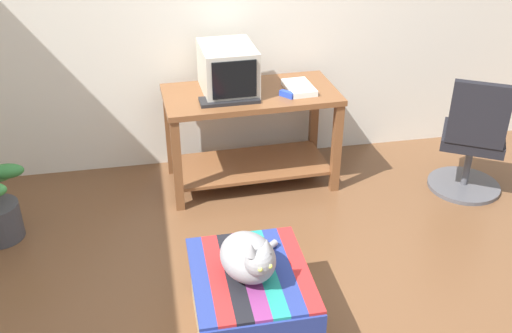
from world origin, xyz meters
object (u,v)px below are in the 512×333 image
(book, at_px, (299,88))
(cat, at_px, (250,258))
(tv_monitor, at_px, (228,69))
(stapler, at_px, (287,94))
(desk, at_px, (251,122))
(keyboard, at_px, (229,100))
(ottoman_with_blanket, at_px, (251,302))
(office_chair, at_px, (472,144))

(book, height_order, cat, book)
(tv_monitor, xyz_separation_m, stapler, (0.38, -0.18, -0.14))
(tv_monitor, bearing_deg, desk, -20.54)
(keyboard, bearing_deg, ottoman_with_blanket, -95.94)
(keyboard, bearing_deg, stapler, -0.19)
(ottoman_with_blanket, relative_size, office_chair, 0.78)
(tv_monitor, distance_m, book, 0.51)
(desk, bearing_deg, stapler, -32.52)
(desk, relative_size, keyboard, 3.08)
(stapler, bearing_deg, keyboard, 141.67)
(tv_monitor, height_order, keyboard, tv_monitor)
(desk, bearing_deg, tv_monitor, 159.46)
(tv_monitor, distance_m, ottoman_with_blanket, 1.71)
(book, bearing_deg, desk, 170.69)
(desk, bearing_deg, ottoman_with_blanket, -102.69)
(desk, bearing_deg, cat, -102.84)
(tv_monitor, bearing_deg, book, -11.67)
(keyboard, distance_m, cat, 1.42)
(stapler, bearing_deg, ottoman_with_blanket, -149.76)
(book, distance_m, stapler, 0.15)
(keyboard, relative_size, cat, 0.97)
(book, relative_size, cat, 0.70)
(keyboard, height_order, office_chair, office_chair)
(cat, relative_size, stapler, 3.76)
(keyboard, height_order, ottoman_with_blanket, keyboard)
(keyboard, relative_size, office_chair, 0.45)
(desk, distance_m, keyboard, 0.33)
(desk, bearing_deg, book, -7.58)
(stapler, bearing_deg, desk, 110.16)
(keyboard, height_order, cat, keyboard)
(desk, xyz_separation_m, tv_monitor, (-0.15, 0.05, 0.39))
(book, height_order, office_chair, office_chair)
(book, relative_size, ottoman_with_blanket, 0.42)
(desk, distance_m, ottoman_with_blanket, 1.56)
(desk, distance_m, book, 0.42)
(desk, height_order, ottoman_with_blanket, desk)
(desk, xyz_separation_m, cat, (-0.29, -1.54, 0.02))
(tv_monitor, bearing_deg, cat, -97.21)
(cat, bearing_deg, book, 52.03)
(book, distance_m, office_chair, 1.28)
(desk, relative_size, ottoman_with_blanket, 1.78)
(keyboard, xyz_separation_m, office_chair, (1.67, -0.30, -0.34))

